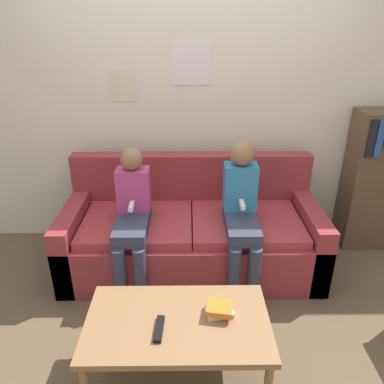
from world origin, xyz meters
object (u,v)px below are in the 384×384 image
object	(u,v)px
couch	(192,234)
coffee_table	(178,327)
bookshelf	(372,181)
person_right	(241,208)
tv_remote	(159,329)
person_left	(132,214)

from	to	relation	value
couch	coffee_table	xyz separation A→B (m)	(-0.09, -1.10, 0.09)
couch	bookshelf	xyz separation A→B (m)	(1.54, 0.31, 0.33)
couch	person_right	bearing A→B (deg)	-28.79
coffee_table	bookshelf	bearing A→B (deg)	40.93
coffee_table	tv_remote	size ratio (longest dim) A/B	5.69
coffee_table	person_left	world-z (taller)	person_left
tv_remote	bookshelf	bearing A→B (deg)	43.79
tv_remote	bookshelf	xyz separation A→B (m)	(1.72, 1.48, 0.18)
coffee_table	person_right	size ratio (longest dim) A/B	0.90
person_left	tv_remote	xyz separation A→B (m)	(0.25, -0.96, -0.15)
coffee_table	person_left	distance (m)	0.98
tv_remote	couch	bearing A→B (deg)	84.37
couch	person_right	world-z (taller)	person_right
person_left	person_right	distance (m)	0.79
coffee_table	person_right	bearing A→B (deg)	63.74
coffee_table	couch	bearing A→B (deg)	85.47
bookshelf	coffee_table	bearing A→B (deg)	-139.07
couch	person_right	xyz separation A→B (m)	(0.36, -0.20, 0.34)
couch	bookshelf	distance (m)	1.61
person_left	bookshelf	distance (m)	2.04
couch	person_left	bearing A→B (deg)	-154.24
person_left	bookshelf	world-z (taller)	bookshelf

